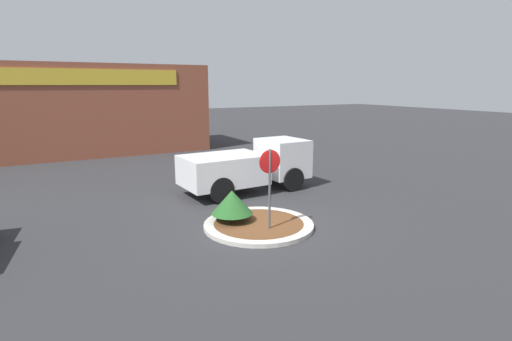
{
  "coord_description": "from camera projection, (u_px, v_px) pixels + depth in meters",
  "views": [
    {
      "loc": [
        -5.72,
        -10.26,
        4.32
      ],
      "look_at": [
        0.84,
        1.7,
        1.38
      ],
      "focal_mm": 28.0,
      "sensor_mm": 36.0,
      "label": 1
    }
  ],
  "objects": [
    {
      "name": "storefront_building",
      "position": [
        87.0,
        109.0,
        25.71
      ],
      "size": [
        14.44,
        6.07,
        5.56
      ],
      "color": "brown",
      "rests_on": "ground_plane"
    },
    {
      "name": "island_shrub",
      "position": [
        232.0,
        202.0,
        12.45
      ],
      "size": [
        1.3,
        1.3,
        0.98
      ],
      "color": "brown",
      "rests_on": "traffic_island"
    },
    {
      "name": "stop_sign",
      "position": [
        270.0,
        176.0,
        11.57
      ],
      "size": [
        0.69,
        0.07,
        2.52
      ],
      "color": "#4C4C51",
      "rests_on": "ground_plane"
    },
    {
      "name": "traffic_island",
      "position": [
        259.0,
        225.0,
        12.38
      ],
      "size": [
        3.41,
        3.41,
        0.13
      ],
      "color": "#BCB7AD",
      "rests_on": "ground_plane"
    },
    {
      "name": "utility_truck",
      "position": [
        249.0,
        165.0,
        16.38
      ],
      "size": [
        5.42,
        2.43,
        2.03
      ],
      "rotation": [
        0.0,
        0.0,
        0.05
      ],
      "color": "white",
      "rests_on": "ground_plane"
    },
    {
      "name": "ground_plane",
      "position": [
        259.0,
        227.0,
        12.39
      ],
      "size": [
        120.0,
        120.0,
        0.0
      ],
      "primitive_type": "plane",
      "color": "#2D2D30"
    }
  ]
}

